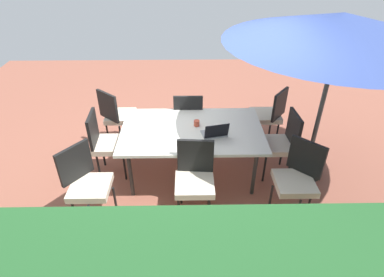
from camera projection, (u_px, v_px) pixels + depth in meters
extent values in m
cube|color=#935442|center=(192.00, 173.00, 4.73)|extent=(10.00, 10.00, 0.02)
cube|color=silver|center=(192.00, 130.00, 4.32)|extent=(1.92, 1.20, 0.04)
cylinder|color=#333333|center=(244.00, 136.00, 4.92)|extent=(0.05, 0.05, 0.72)
cylinder|color=#333333|center=(139.00, 137.00, 4.89)|extent=(0.05, 0.05, 0.72)
cylinder|color=#333333|center=(254.00, 173.00, 4.16)|extent=(0.05, 0.05, 0.72)
cylinder|color=#333333|center=(130.00, 174.00, 4.14)|extent=(0.05, 0.05, 0.72)
cylinder|color=#4C4C4C|center=(322.00, 106.00, 4.12)|extent=(0.06, 0.06, 2.22)
cone|color=#33478C|center=(341.00, 27.00, 3.57)|extent=(2.70, 2.70, 0.32)
cylinder|color=black|center=(305.00, 171.00, 4.71)|extent=(0.44, 0.44, 0.06)
cube|color=beige|center=(294.00, 183.00, 3.79)|extent=(0.46, 0.46, 0.08)
cube|color=black|center=(307.00, 157.00, 3.78)|extent=(0.35, 0.33, 0.45)
cylinder|color=black|center=(270.00, 200.00, 3.93)|extent=(0.03, 0.03, 0.45)
cylinder|color=black|center=(297.00, 215.00, 3.73)|extent=(0.03, 0.03, 0.45)
cylinder|color=black|center=(285.00, 186.00, 4.15)|extent=(0.03, 0.03, 0.45)
cylinder|color=black|center=(311.00, 199.00, 3.95)|extent=(0.03, 0.03, 0.45)
cube|color=beige|center=(188.00, 118.00, 5.11)|extent=(0.46, 0.46, 0.08)
cube|color=black|center=(188.00, 110.00, 4.79)|extent=(0.44, 0.04, 0.45)
cylinder|color=black|center=(199.00, 127.00, 5.41)|extent=(0.03, 0.03, 0.45)
cylinder|color=black|center=(178.00, 127.00, 5.41)|extent=(0.03, 0.03, 0.45)
cylinder|color=black|center=(200.00, 138.00, 5.11)|extent=(0.03, 0.03, 0.45)
cylinder|color=black|center=(177.00, 138.00, 5.11)|extent=(0.03, 0.03, 0.45)
cube|color=beige|center=(121.00, 116.00, 5.17)|extent=(0.46, 0.46, 0.08)
cube|color=black|center=(108.00, 106.00, 4.89)|extent=(0.36, 0.32, 0.45)
cylinder|color=black|center=(138.00, 129.00, 5.33)|extent=(0.03, 0.03, 0.45)
cylinder|color=black|center=(124.00, 122.00, 5.53)|extent=(0.03, 0.03, 0.45)
cylinder|color=black|center=(121.00, 138.00, 5.10)|extent=(0.03, 0.03, 0.45)
cylinder|color=black|center=(107.00, 131.00, 5.30)|extent=(0.03, 0.03, 0.45)
cube|color=beige|center=(265.00, 115.00, 5.19)|extent=(0.46, 0.46, 0.08)
cube|color=black|center=(280.00, 104.00, 4.94)|extent=(0.30, 0.37, 0.45)
cylinder|color=black|center=(259.00, 122.00, 5.55)|extent=(0.03, 0.03, 0.45)
cylinder|color=black|center=(249.00, 130.00, 5.31)|extent=(0.03, 0.03, 0.45)
cylinder|color=black|center=(278.00, 128.00, 5.36)|extent=(0.03, 0.03, 0.45)
cylinder|color=black|center=(268.00, 137.00, 5.13)|extent=(0.03, 0.03, 0.45)
cube|color=beige|center=(90.00, 187.00, 3.73)|extent=(0.46, 0.46, 0.08)
cube|color=black|center=(75.00, 163.00, 3.69)|extent=(0.30, 0.37, 0.45)
cylinder|color=black|center=(92.00, 219.00, 3.66)|extent=(0.03, 0.03, 0.45)
cylinder|color=black|center=(115.00, 202.00, 3.90)|extent=(0.03, 0.03, 0.45)
cylinder|color=black|center=(73.00, 206.00, 3.84)|extent=(0.03, 0.03, 0.45)
cylinder|color=black|center=(96.00, 190.00, 4.08)|extent=(0.03, 0.03, 0.45)
cube|color=beige|center=(276.00, 145.00, 4.47)|extent=(0.46, 0.46, 0.08)
cube|color=black|center=(294.00, 129.00, 4.34)|extent=(0.06, 0.44, 0.45)
cylinder|color=black|center=(258.00, 153.00, 4.75)|extent=(0.03, 0.03, 0.45)
cylinder|color=black|center=(264.00, 168.00, 4.45)|extent=(0.03, 0.03, 0.45)
cylinder|color=black|center=(282.00, 153.00, 4.77)|extent=(0.03, 0.03, 0.45)
cylinder|color=black|center=(290.00, 167.00, 4.47)|extent=(0.03, 0.03, 0.45)
cube|color=beige|center=(195.00, 184.00, 3.77)|extent=(0.46, 0.46, 0.08)
cube|color=black|center=(195.00, 156.00, 3.81)|extent=(0.44, 0.07, 0.45)
cylinder|color=black|center=(179.00, 211.00, 3.78)|extent=(0.03, 0.03, 0.45)
cylinder|color=black|center=(209.00, 212.00, 3.76)|extent=(0.03, 0.03, 0.45)
cylinder|color=black|center=(181.00, 190.00, 4.08)|extent=(0.03, 0.03, 0.45)
cylinder|color=black|center=(209.00, 191.00, 4.06)|extent=(0.03, 0.03, 0.45)
cube|color=beige|center=(111.00, 145.00, 4.48)|extent=(0.46, 0.46, 0.08)
cube|color=black|center=(93.00, 129.00, 4.32)|extent=(0.06, 0.44, 0.45)
cylinder|color=black|center=(125.00, 167.00, 4.48)|extent=(0.03, 0.03, 0.45)
cylinder|color=black|center=(127.00, 152.00, 4.79)|extent=(0.03, 0.03, 0.45)
cylinder|color=black|center=(99.00, 168.00, 4.46)|extent=(0.03, 0.03, 0.45)
cylinder|color=black|center=(103.00, 153.00, 4.77)|extent=(0.03, 0.03, 0.45)
cube|color=gray|center=(214.00, 134.00, 4.20)|extent=(0.36, 0.29, 0.02)
cube|color=black|center=(217.00, 131.00, 4.05)|extent=(0.32, 0.12, 0.20)
cylinder|color=#CC4C33|center=(197.00, 123.00, 4.36)|extent=(0.08, 0.08, 0.08)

